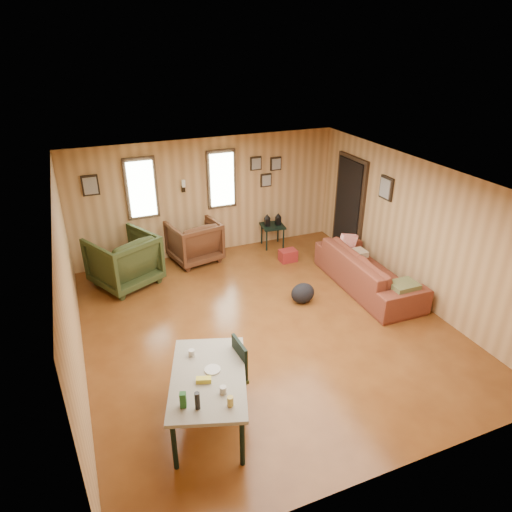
{
  "coord_description": "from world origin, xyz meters",
  "views": [
    {
      "loc": [
        -2.44,
        -5.56,
        4.22
      ],
      "look_at": [
        0.0,
        0.4,
        1.05
      ],
      "focal_mm": 32.0,
      "sensor_mm": 36.0,
      "label": 1
    }
  ],
  "objects_px": {
    "dining_table": "(208,381)",
    "recliner_brown": "(194,239)",
    "sofa": "(369,265)",
    "end_table": "(139,258)",
    "side_table": "(273,224)",
    "recliner_green": "(124,258)"
  },
  "relations": [
    {
      "from": "dining_table",
      "to": "recliner_brown",
      "type": "bearing_deg",
      "value": 95.31
    },
    {
      "from": "sofa",
      "to": "recliner_brown",
      "type": "distance_m",
      "value": 3.47
    },
    {
      "from": "recliner_brown",
      "to": "end_table",
      "type": "distance_m",
      "value": 1.19
    },
    {
      "from": "side_table",
      "to": "end_table",
      "type": "bearing_deg",
      "value": -173.31
    },
    {
      "from": "end_table",
      "to": "side_table",
      "type": "height_order",
      "value": "side_table"
    },
    {
      "from": "recliner_green",
      "to": "end_table",
      "type": "relative_size",
      "value": 1.48
    },
    {
      "from": "sofa",
      "to": "recliner_brown",
      "type": "bearing_deg",
      "value": 50.51
    },
    {
      "from": "recliner_green",
      "to": "end_table",
      "type": "height_order",
      "value": "recliner_green"
    },
    {
      "from": "sofa",
      "to": "end_table",
      "type": "bearing_deg",
      "value": 63.99
    },
    {
      "from": "side_table",
      "to": "recliner_brown",
      "type": "bearing_deg",
      "value": -179.19
    },
    {
      "from": "recliner_brown",
      "to": "dining_table",
      "type": "relative_size",
      "value": 0.59
    },
    {
      "from": "recliner_green",
      "to": "recliner_brown",
      "type": "bearing_deg",
      "value": 171.43
    },
    {
      "from": "recliner_green",
      "to": "side_table",
      "type": "bearing_deg",
      "value": 162.15
    },
    {
      "from": "recliner_green",
      "to": "side_table",
      "type": "xyz_separation_m",
      "value": [
        3.19,
        0.5,
        -0.02
      ]
    },
    {
      "from": "end_table",
      "to": "side_table",
      "type": "bearing_deg",
      "value": 6.69
    },
    {
      "from": "recliner_green",
      "to": "side_table",
      "type": "distance_m",
      "value": 3.23
    },
    {
      "from": "sofa",
      "to": "end_table",
      "type": "relative_size",
      "value": 3.29
    },
    {
      "from": "sofa",
      "to": "dining_table",
      "type": "distance_m",
      "value": 4.16
    },
    {
      "from": "recliner_brown",
      "to": "dining_table",
      "type": "height_order",
      "value": "recliner_brown"
    },
    {
      "from": "end_table",
      "to": "side_table",
      "type": "distance_m",
      "value": 2.92
    },
    {
      "from": "recliner_brown",
      "to": "end_table",
      "type": "height_order",
      "value": "recliner_brown"
    },
    {
      "from": "recliner_green",
      "to": "side_table",
      "type": "height_order",
      "value": "recliner_green"
    }
  ]
}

